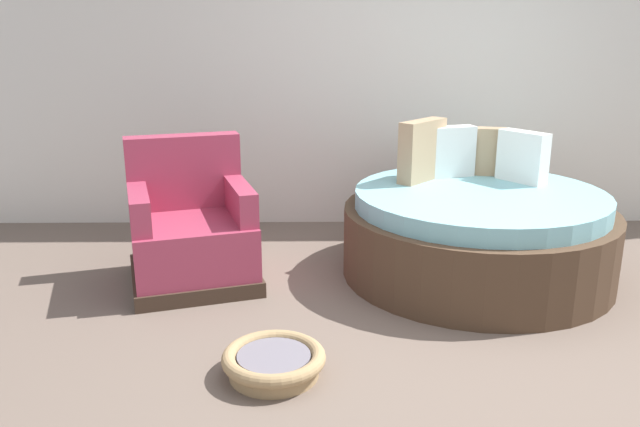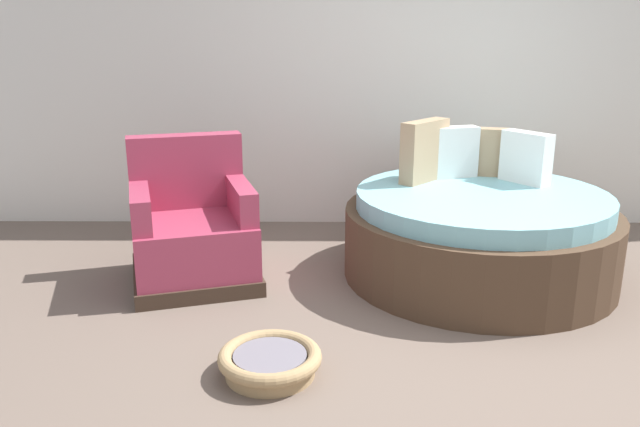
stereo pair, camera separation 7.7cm
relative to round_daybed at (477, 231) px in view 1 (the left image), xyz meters
name	(u,v)px [view 1 (the left image)]	position (x,y,z in m)	size (l,w,h in m)	color
ground_plane	(464,348)	(-0.31, -1.05, -0.31)	(8.00, 8.00, 0.02)	#66564C
back_wall	(411,42)	(-0.31, 1.27, 1.21)	(8.00, 0.12, 3.03)	silver
round_daybed	(477,231)	(0.00, 0.00, 0.00)	(1.81, 1.81, 1.02)	#473323
red_armchair	(191,233)	(-1.92, -0.09, 0.03)	(0.99, 0.99, 0.94)	#38281E
pet_basket	(274,362)	(-1.31, -1.33, -0.23)	(0.51, 0.51, 0.13)	#9E7F56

